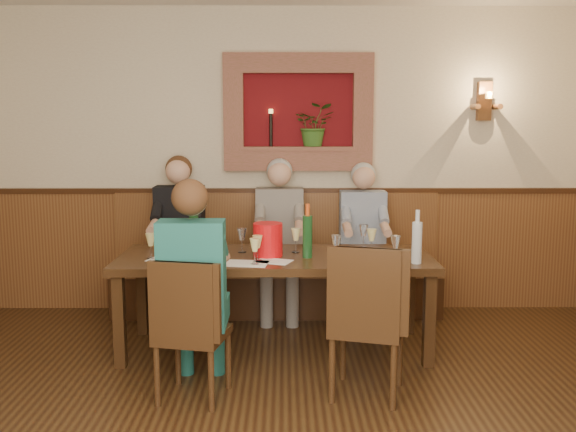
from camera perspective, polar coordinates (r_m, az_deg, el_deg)
name	(u,v)px	position (r m, az deg, el deg)	size (l,w,h in m)	color
room_shell	(269,97)	(2.99, -1.72, 10.50)	(6.04, 6.04, 2.82)	beige
wainscoting	(270,368)	(3.22, -1.61, -13.35)	(6.02, 6.02, 1.15)	brown
wall_niche	(303,117)	(5.93, 1.31, 8.77)	(1.36, 0.30, 1.06)	#620E12
wall_sconce	(485,102)	(6.19, 17.09, 9.65)	(0.25, 0.20, 0.35)	brown
dining_table	(275,265)	(4.96, -1.15, -4.37)	(2.40, 0.90, 0.75)	black
bench	(277,279)	(5.96, -1.02, -5.59)	(3.00, 0.45, 1.11)	#381E0F
chair_near_left	(192,358)	(4.26, -8.49, -12.36)	(0.49, 0.49, 0.94)	black
chair_near_right	(367,352)	(4.28, 7.00, -11.88)	(0.55, 0.55, 1.02)	black
person_bench_left	(179,251)	(5.87, -9.67, -3.12)	(0.44, 0.54, 1.47)	black
person_bench_mid	(280,253)	(5.79, -0.75, -3.27)	(0.43, 0.52, 1.44)	#54504D
person_bench_right	(363,254)	(5.84, 6.70, -3.40)	(0.41, 0.50, 1.40)	navy
person_chair_front	(195,305)	(4.27, -8.30, -7.81)	(0.42, 0.51, 1.42)	#1B5A60
spittoon_bucket	(268,240)	(4.91, -1.80, -2.11)	(0.22, 0.22, 0.25)	red
wine_bottle_green_a	(307,235)	(4.84, 1.74, -1.74)	(0.09, 0.09, 0.41)	#19471E
wine_bottle_green_b	(194,233)	(5.09, -8.35, -1.47)	(0.07, 0.07, 0.38)	#19471E
water_bottle	(417,241)	(4.74, 11.38, -2.23)	(0.07, 0.07, 0.39)	silver
tasting_sheet_a	(166,260)	(4.88, -10.83, -3.82)	(0.25, 0.18, 0.00)	white
tasting_sheet_b	(273,261)	(4.74, -1.30, -4.04)	(0.26, 0.18, 0.00)	white
tasting_sheet_c	(394,258)	(4.92, 9.43, -3.69)	(0.30, 0.22, 0.00)	white
tasting_sheet_d	(246,263)	(4.68, -3.74, -4.23)	(0.32, 0.23, 0.00)	white
wine_glass_0	(151,246)	(4.93, -12.10, -2.62)	(0.08, 0.08, 0.19)	#FAF095
wine_glass_1	(183,242)	(5.06, -9.32, -2.25)	(0.08, 0.08, 0.19)	white
wine_glass_2	(194,248)	(4.81, -8.38, -2.80)	(0.08, 0.08, 0.19)	#FAF095
wine_glass_3	(242,240)	(5.06, -4.11, -2.17)	(0.08, 0.08, 0.19)	white
wine_glass_4	(257,248)	(4.75, -2.73, -2.87)	(0.08, 0.08, 0.19)	#FAF095
wine_glass_5	(296,240)	(5.04, 0.71, -2.19)	(0.08, 0.08, 0.19)	#FAF095
wine_glass_6	(336,248)	(4.77, 4.32, -2.84)	(0.08, 0.08, 0.19)	white
wine_glass_7	(372,241)	(5.06, 7.44, -2.22)	(0.08, 0.08, 0.19)	#FAF095
wine_glass_8	(395,248)	(4.80, 9.52, -2.86)	(0.08, 0.08, 0.19)	white
wine_glass_9	(255,251)	(4.63, -2.97, -3.16)	(0.08, 0.08, 0.19)	#FAF095
wine_glass_10	(363,236)	(5.26, 6.72, -1.79)	(0.08, 0.08, 0.19)	white
wine_glass_11	(187,248)	(4.80, -9.00, -2.83)	(0.08, 0.08, 0.19)	#FAF095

